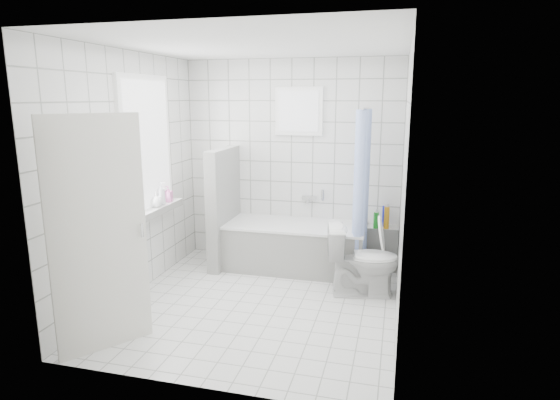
# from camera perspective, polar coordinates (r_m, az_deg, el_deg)

# --- Properties ---
(ground) EXTENTS (3.00, 3.00, 0.00)m
(ground) POSITION_cam_1_polar(r_m,az_deg,el_deg) (5.03, -2.63, -12.51)
(ground) COLOR white
(ground) RESTS_ON ground
(ceiling) EXTENTS (3.00, 3.00, 0.00)m
(ceiling) POSITION_cam_1_polar(r_m,az_deg,el_deg) (4.59, -2.96, 18.39)
(ceiling) COLOR white
(ceiling) RESTS_ON ground
(wall_back) EXTENTS (2.80, 0.02, 2.60)m
(wall_back) POSITION_cam_1_polar(r_m,az_deg,el_deg) (6.07, 1.40, 4.63)
(wall_back) COLOR white
(wall_back) RESTS_ON ground
(wall_front) EXTENTS (2.80, 0.02, 2.60)m
(wall_front) POSITION_cam_1_polar(r_m,az_deg,el_deg) (3.27, -10.54, -2.31)
(wall_front) COLOR white
(wall_front) RESTS_ON ground
(wall_left) EXTENTS (0.02, 3.00, 2.60)m
(wall_left) POSITION_cam_1_polar(r_m,az_deg,el_deg) (5.22, -17.65, 2.78)
(wall_left) COLOR white
(wall_left) RESTS_ON ground
(wall_right) EXTENTS (0.02, 3.00, 2.60)m
(wall_right) POSITION_cam_1_polar(r_m,az_deg,el_deg) (4.44, 14.77, 1.35)
(wall_right) COLOR white
(wall_right) RESTS_ON ground
(window_left) EXTENTS (0.01, 0.90, 1.40)m
(window_left) POSITION_cam_1_polar(r_m,az_deg,el_deg) (5.42, -15.77, 6.43)
(window_left) COLOR white
(window_left) RESTS_ON wall_left
(window_back) EXTENTS (0.50, 0.01, 0.50)m
(window_back) POSITION_cam_1_polar(r_m,az_deg,el_deg) (5.95, 2.29, 10.75)
(window_back) COLOR white
(window_back) RESTS_ON wall_back
(window_sill) EXTENTS (0.18, 1.02, 0.08)m
(window_sill) POSITION_cam_1_polar(r_m,az_deg,el_deg) (5.51, -14.92, -1.23)
(window_sill) COLOR white
(window_sill) RESTS_ON wall_left
(door) EXTENTS (0.51, 0.67, 2.00)m
(door) POSITION_cam_1_polar(r_m,az_deg,el_deg) (4.14, -21.23, -4.16)
(door) COLOR silver
(door) RESTS_ON ground
(bathtub) EXTENTS (1.73, 0.77, 0.58)m
(bathtub) POSITION_cam_1_polar(r_m,az_deg,el_deg) (5.91, 1.91, -5.65)
(bathtub) COLOR white
(bathtub) RESTS_ON ground
(partition_wall) EXTENTS (0.15, 0.85, 1.50)m
(partition_wall) POSITION_cam_1_polar(r_m,az_deg,el_deg) (6.00, -6.86, -0.89)
(partition_wall) COLOR white
(partition_wall) RESTS_ON ground
(tiled_ledge) EXTENTS (0.40, 0.24, 0.55)m
(tiled_ledge) POSITION_cam_1_polar(r_m,az_deg,el_deg) (6.03, 12.26, -5.70)
(tiled_ledge) COLOR white
(tiled_ledge) RESTS_ON ground
(toilet) EXTENTS (0.84, 0.57, 0.78)m
(toilet) POSITION_cam_1_polar(r_m,az_deg,el_deg) (5.19, 10.09, -7.24)
(toilet) COLOR white
(toilet) RESTS_ON ground
(curtain_rod) EXTENTS (0.02, 0.80, 0.02)m
(curtain_rod) POSITION_cam_1_polar(r_m,az_deg,el_deg) (5.48, 10.37, 10.95)
(curtain_rod) COLOR silver
(curtain_rod) RESTS_ON wall_back
(shower_curtain) EXTENTS (0.14, 0.48, 1.78)m
(shower_curtain) POSITION_cam_1_polar(r_m,az_deg,el_deg) (5.44, 9.91, 1.42)
(shower_curtain) COLOR #5177EE
(shower_curtain) RESTS_ON curtain_rod
(tub_faucet) EXTENTS (0.18, 0.06, 0.06)m
(tub_faucet) POSITION_cam_1_polar(r_m,az_deg,el_deg) (6.06, 3.56, 0.28)
(tub_faucet) COLOR silver
(tub_faucet) RESTS_ON wall_back
(sill_bottles) EXTENTS (0.18, 0.43, 0.26)m
(sill_bottles) POSITION_cam_1_polar(r_m,az_deg,el_deg) (5.57, -14.38, 0.46)
(sill_bottles) COLOR silver
(sill_bottles) RESTS_ON window_sill
(ledge_bottles) EXTENTS (0.19, 0.17, 0.27)m
(ledge_bottles) POSITION_cam_1_polar(r_m,az_deg,el_deg) (5.88, 12.45, -2.14)
(ledge_bottles) COLOR orange
(ledge_bottles) RESTS_ON tiled_ledge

